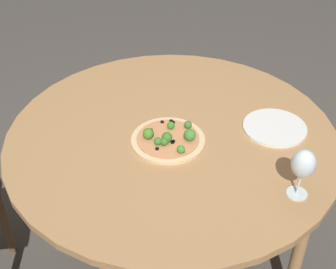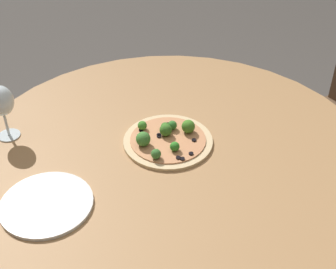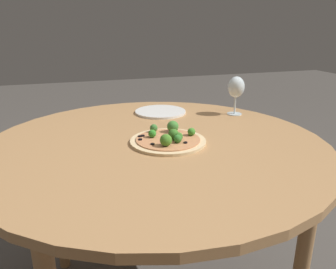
# 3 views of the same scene
# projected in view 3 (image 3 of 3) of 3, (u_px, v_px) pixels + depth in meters

# --- Properties ---
(dining_table) EXTENTS (1.23, 1.23, 0.77)m
(dining_table) POSITION_uv_depth(u_px,v_px,m) (156.00, 159.00, 1.21)
(dining_table) COLOR #A87A4C
(dining_table) RESTS_ON ground_plane
(pizza) EXTENTS (0.27, 0.27, 0.06)m
(pizza) POSITION_uv_depth(u_px,v_px,m) (169.00, 139.00, 1.17)
(pizza) COLOR #DBBC89
(pizza) RESTS_ON dining_table
(wine_glass) EXTENTS (0.08, 0.08, 0.18)m
(wine_glass) POSITION_uv_depth(u_px,v_px,m) (236.00, 88.00, 1.49)
(wine_glass) COLOR silver
(wine_glass) RESTS_ON dining_table
(plate_near) EXTENTS (0.24, 0.24, 0.01)m
(plate_near) POSITION_uv_depth(u_px,v_px,m) (160.00, 112.00, 1.55)
(plate_near) COLOR silver
(plate_near) RESTS_ON dining_table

